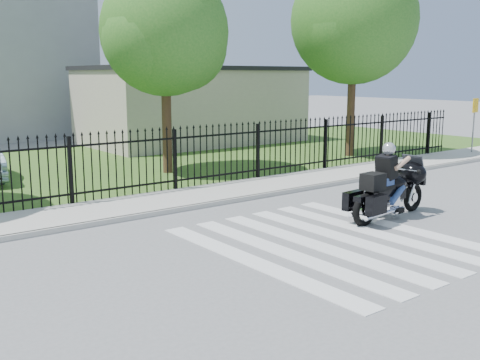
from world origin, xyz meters
TOP-DOWN VIEW (x-y plane):
  - ground at (0.00, 0.00)m, footprint 120.00×120.00m
  - crosswalk at (0.00, 0.00)m, footprint 5.00×5.50m
  - sidewalk at (0.00, 5.00)m, footprint 40.00×2.00m
  - curb at (0.00, 4.00)m, footprint 40.00×0.12m
  - grass_strip at (0.00, 12.00)m, footprint 40.00×12.00m
  - iron_fence at (0.00, 6.00)m, footprint 26.00×0.04m
  - tree_mid at (1.50, 9.00)m, footprint 4.20×4.20m
  - tree_right at (9.50, 8.00)m, footprint 5.00×5.00m
  - building_low at (7.00, 16.00)m, footprint 10.00×6.00m
  - building_low_roof at (7.00, 16.00)m, footprint 10.20×6.20m
  - motorcycle_rider at (2.42, 0.53)m, footprint 2.75×0.99m
  - traffic_sign at (13.86, 5.14)m, footprint 0.48×0.11m

SIDE VIEW (x-z plane):
  - ground at x=0.00m, z-range 0.00..0.00m
  - crosswalk at x=0.00m, z-range 0.00..0.01m
  - grass_strip at x=0.00m, z-range 0.00..0.02m
  - sidewalk at x=0.00m, z-range 0.00..0.12m
  - curb at x=0.00m, z-range 0.00..0.12m
  - motorcycle_rider at x=2.42m, z-range -0.16..1.65m
  - iron_fence at x=0.00m, z-range 0.00..1.80m
  - traffic_sign at x=13.86m, z-range 0.60..2.82m
  - building_low at x=7.00m, z-range 0.00..3.50m
  - building_low_roof at x=7.00m, z-range 3.50..3.70m
  - tree_mid at x=1.50m, z-range 1.28..8.06m
  - tree_right at x=9.50m, z-range 1.44..9.34m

